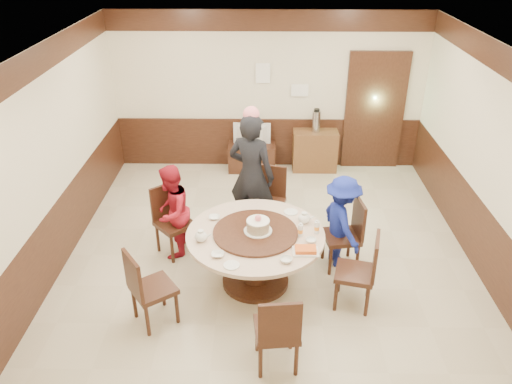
{
  "coord_description": "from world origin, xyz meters",
  "views": [
    {
      "loc": [
        -0.07,
        -5.61,
        4.07
      ],
      "look_at": [
        -0.17,
        -0.16,
        1.1
      ],
      "focal_mm": 35.0,
      "sensor_mm": 36.0,
      "label": 1
    }
  ],
  "objects_px": {
    "person_standing": "(252,176)",
    "birthday_cake": "(258,226)",
    "person_blue": "(342,222)",
    "tv_stand": "(252,157)",
    "thermos": "(316,121)",
    "side_cabinet": "(315,150)",
    "banquet_table": "(255,248)",
    "person_red": "(171,212)",
    "television": "(252,134)",
    "shrimp_platter": "(306,250)"
  },
  "relations": [
    {
      "from": "person_standing",
      "to": "birthday_cake",
      "type": "distance_m",
      "value": 1.21
    },
    {
      "from": "person_blue",
      "to": "tv_stand",
      "type": "bearing_deg",
      "value": 4.68
    },
    {
      "from": "person_blue",
      "to": "thermos",
      "type": "xyz_separation_m",
      "value": [
        -0.09,
        2.88,
        0.3
      ]
    },
    {
      "from": "tv_stand",
      "to": "side_cabinet",
      "type": "relative_size",
      "value": 1.06
    },
    {
      "from": "banquet_table",
      "to": "thermos",
      "type": "height_order",
      "value": "thermos"
    },
    {
      "from": "person_standing",
      "to": "person_blue",
      "type": "relative_size",
      "value": 1.45
    },
    {
      "from": "tv_stand",
      "to": "thermos",
      "type": "distance_m",
      "value": 1.34
    },
    {
      "from": "banquet_table",
      "to": "person_red",
      "type": "relative_size",
      "value": 1.28
    },
    {
      "from": "banquet_table",
      "to": "television",
      "type": "distance_m",
      "value": 3.32
    },
    {
      "from": "person_standing",
      "to": "television",
      "type": "height_order",
      "value": "person_standing"
    },
    {
      "from": "person_red",
      "to": "shrimp_platter",
      "type": "distance_m",
      "value": 2.0
    },
    {
      "from": "television",
      "to": "side_cabinet",
      "type": "bearing_deg",
      "value": -176.83
    },
    {
      "from": "tv_stand",
      "to": "thermos",
      "type": "relative_size",
      "value": 2.24
    },
    {
      "from": "person_red",
      "to": "birthday_cake",
      "type": "bearing_deg",
      "value": 72.9
    },
    {
      "from": "person_standing",
      "to": "television",
      "type": "relative_size",
      "value": 2.75
    },
    {
      "from": "banquet_table",
      "to": "birthday_cake",
      "type": "relative_size",
      "value": 4.89
    },
    {
      "from": "side_cabinet",
      "to": "birthday_cake",
      "type": "bearing_deg",
      "value": -106.6
    },
    {
      "from": "thermos",
      "to": "person_red",
      "type": "bearing_deg",
      "value": -128.53
    },
    {
      "from": "person_red",
      "to": "tv_stand",
      "type": "xyz_separation_m",
      "value": [
        1.01,
        2.67,
        -0.41
      ]
    },
    {
      "from": "banquet_table",
      "to": "side_cabinet",
      "type": "bearing_deg",
      "value": 72.92
    },
    {
      "from": "birthday_cake",
      "to": "tv_stand",
      "type": "distance_m",
      "value": 3.37
    },
    {
      "from": "banquet_table",
      "to": "shrimp_platter",
      "type": "bearing_deg",
      "value": -33.78
    },
    {
      "from": "person_standing",
      "to": "thermos",
      "type": "height_order",
      "value": "person_standing"
    },
    {
      "from": "birthday_cake",
      "to": "side_cabinet",
      "type": "distance_m",
      "value": 3.52
    },
    {
      "from": "birthday_cake",
      "to": "thermos",
      "type": "relative_size",
      "value": 0.91
    },
    {
      "from": "birthday_cake",
      "to": "thermos",
      "type": "xyz_separation_m",
      "value": [
        0.99,
        3.34,
        0.08
      ]
    },
    {
      "from": "person_standing",
      "to": "person_red",
      "type": "height_order",
      "value": "person_standing"
    },
    {
      "from": "person_red",
      "to": "birthday_cake",
      "type": "relative_size",
      "value": 3.82
    },
    {
      "from": "banquet_table",
      "to": "side_cabinet",
      "type": "xyz_separation_m",
      "value": [
        1.03,
        3.34,
        -0.16
      ]
    },
    {
      "from": "television",
      "to": "shrimp_platter",
      "type": "bearing_deg",
      "value": 102.45
    },
    {
      "from": "person_red",
      "to": "side_cabinet",
      "type": "height_order",
      "value": "person_red"
    },
    {
      "from": "person_standing",
      "to": "birthday_cake",
      "type": "height_order",
      "value": "person_standing"
    },
    {
      "from": "person_red",
      "to": "television",
      "type": "height_order",
      "value": "person_red"
    },
    {
      "from": "tv_stand",
      "to": "television",
      "type": "bearing_deg",
      "value": 0.0
    },
    {
      "from": "person_standing",
      "to": "tv_stand",
      "type": "xyz_separation_m",
      "value": [
        -0.05,
        2.11,
        -0.67
      ]
    },
    {
      "from": "tv_stand",
      "to": "person_red",
      "type": "bearing_deg",
      "value": -110.63
    },
    {
      "from": "birthday_cake",
      "to": "tv_stand",
      "type": "bearing_deg",
      "value": 92.72
    },
    {
      "from": "person_red",
      "to": "person_blue",
      "type": "xyz_separation_m",
      "value": [
        2.24,
        -0.18,
        -0.02
      ]
    },
    {
      "from": "person_blue",
      "to": "shrimp_platter",
      "type": "bearing_deg",
      "value": 129.02
    },
    {
      "from": "person_standing",
      "to": "person_blue",
      "type": "xyz_separation_m",
      "value": [
        1.19,
        -0.74,
        -0.29
      ]
    },
    {
      "from": "banquet_table",
      "to": "side_cabinet",
      "type": "height_order",
      "value": "banquet_table"
    },
    {
      "from": "person_red",
      "to": "side_cabinet",
      "type": "xyz_separation_m",
      "value": [
        2.16,
        2.7,
        -0.28
      ]
    },
    {
      "from": "thermos",
      "to": "birthday_cake",
      "type": "bearing_deg",
      "value": -106.49
    },
    {
      "from": "birthday_cake",
      "to": "thermos",
      "type": "bearing_deg",
      "value": 73.51
    },
    {
      "from": "side_cabinet",
      "to": "thermos",
      "type": "xyz_separation_m",
      "value": [
        -0.01,
        0.0,
        0.56
      ]
    },
    {
      "from": "banquet_table",
      "to": "birthday_cake",
      "type": "bearing_deg",
      "value": 3.53
    },
    {
      "from": "tv_stand",
      "to": "thermos",
      "type": "height_order",
      "value": "thermos"
    },
    {
      "from": "banquet_table",
      "to": "television",
      "type": "relative_size",
      "value": 2.5
    },
    {
      "from": "shrimp_platter",
      "to": "tv_stand",
      "type": "height_order",
      "value": "shrimp_platter"
    },
    {
      "from": "banquet_table",
      "to": "tv_stand",
      "type": "relative_size",
      "value": 1.98
    }
  ]
}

